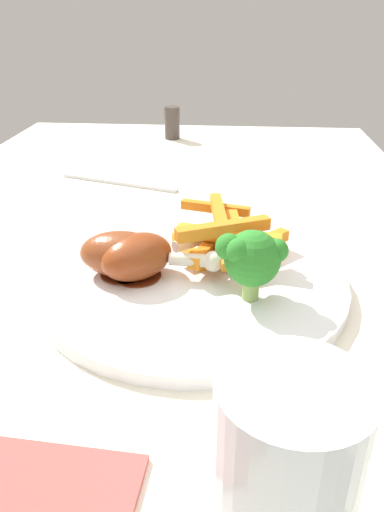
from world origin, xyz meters
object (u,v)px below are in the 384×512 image
object	(u,v)px
broccoli_floret_front	(252,257)
pepper_shaker	(172,123)
water_glass	(285,471)
dinner_plate	(192,280)
dining_table	(156,328)
carrot_fries_pile	(223,234)
chicken_drumstick_far	(128,255)
fork	(119,182)
chicken_drumstick_near	(145,256)

from	to	relation	value
broccoli_floret_front	pepper_shaker	world-z (taller)	broccoli_floret_front
water_glass	dinner_plate	bearing A→B (deg)	14.19
dining_table	water_glass	distance (m)	0.38
broccoli_floret_front	carrot_fries_pile	distance (m)	0.08
chicken_drumstick_far	pepper_shaker	distance (m)	0.58
dinner_plate	pepper_shaker	bearing A→B (deg)	8.52
broccoli_floret_front	carrot_fries_pile	xyz separation A→B (m)	(0.08, 0.03, -0.01)
fork	pepper_shaker	xyz separation A→B (m)	(0.28, -0.05, 0.03)
water_glass	carrot_fries_pile	bearing A→B (deg)	6.95
carrot_fries_pile	water_glass	bearing A→B (deg)	-173.05
carrot_fries_pile	fork	world-z (taller)	carrot_fries_pile
dining_table	pepper_shaker	xyz separation A→B (m)	(0.49, 0.04, 0.14)
carrot_fries_pile	water_glass	xyz separation A→B (m)	(-0.29, -0.04, 0.01)
dinner_plate	chicken_drumstick_near	world-z (taller)	chicken_drumstick_near
chicken_drumstick_far	broccoli_floret_front	bearing A→B (deg)	-106.01
pepper_shaker	fork	bearing A→B (deg)	170.51
dining_table	chicken_drumstick_near	size ratio (longest dim) A/B	11.72
fork	pepper_shaker	distance (m)	0.29
chicken_drumstick_near	chicken_drumstick_far	xyz separation A→B (m)	(0.00, 0.02, 0.00)
dining_table	fork	xyz separation A→B (m)	(0.21, 0.08, 0.11)
carrot_fries_pile	water_glass	size ratio (longest dim) A/B	1.31
pepper_shaker	chicken_drumstick_far	bearing A→B (deg)	-177.35
dinner_plate	water_glass	bearing A→B (deg)	-165.81
chicken_drumstick_far	fork	distance (m)	0.31
chicken_drumstick_far	fork	size ratio (longest dim) A/B	0.71
dining_table	broccoli_floret_front	size ratio (longest dim) A/B	19.61
broccoli_floret_front	water_glass	size ratio (longest dim) A/B	0.62
chicken_drumstick_near	chicken_drumstick_far	world-z (taller)	same
fork	carrot_fries_pile	bearing A→B (deg)	141.12
dinner_plate	pepper_shaker	distance (m)	0.58
chicken_drumstick_near	chicken_drumstick_far	distance (m)	0.02
dinner_plate	water_glass	size ratio (longest dim) A/B	2.84
broccoli_floret_front	pepper_shaker	bearing A→B (deg)	12.84
dinner_plate	carrot_fries_pile	distance (m)	0.06
pepper_shaker	carrot_fries_pile	bearing A→B (deg)	-167.97
fork	water_glass	distance (m)	0.58
dining_table	broccoli_floret_front	world-z (taller)	broccoli_floret_front
chicken_drumstick_far	pepper_shaker	world-z (taller)	pepper_shaker
water_glass	chicken_drumstick_far	bearing A→B (deg)	26.52
chicken_drumstick_near	fork	bearing A→B (deg)	17.07
dining_table	water_glass	bearing A→B (deg)	-160.96
pepper_shaker	dinner_plate	bearing A→B (deg)	-171.48
fork	dinner_plate	bearing A→B (deg)	132.87
water_glass	pepper_shaker	xyz separation A→B (m)	(0.82, 0.15, -0.02)
dining_table	dinner_plate	xyz separation A→B (m)	(-0.08, -0.05, 0.11)
dining_table	chicken_drumstick_far	distance (m)	0.16
fork	pepper_shaker	size ratio (longest dim) A/B	3.07
dining_table	pepper_shaker	distance (m)	0.52
fork	chicken_drumstick_far	bearing A→B (deg)	122.36
dinner_plate	water_glass	xyz separation A→B (m)	(-0.25, -0.06, 0.04)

